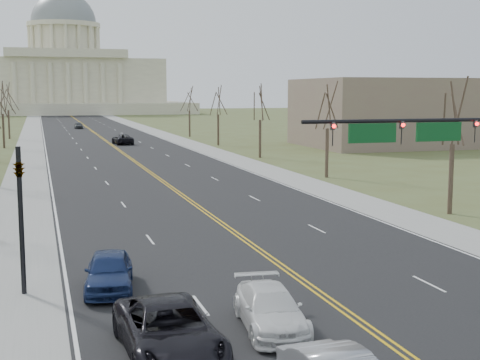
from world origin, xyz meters
TOP-DOWN VIEW (x-y plane):
  - road at (0.00, 110.00)m, footprint 20.00×380.00m
  - cross_road at (0.00, 6.00)m, footprint 120.00×14.00m
  - sidewalk_left at (-12.00, 110.00)m, footprint 4.00×380.00m
  - sidewalk_right at (12.00, 110.00)m, footprint 4.00×380.00m
  - center_line at (0.00, 110.00)m, footprint 0.42×380.00m
  - edge_line_left at (-9.80, 110.00)m, footprint 0.15×380.00m
  - edge_line_right at (9.80, 110.00)m, footprint 0.15×380.00m
  - capitol at (0.00, 249.91)m, footprint 90.00×60.00m
  - signal_mast at (7.45, 13.50)m, footprint 12.12×0.44m
  - signal_left at (-11.50, 13.50)m, footprint 0.32×0.36m
  - tree_r_0 at (15.50, 24.00)m, footprint 3.74×3.74m
  - tree_r_1 at (15.50, 44.00)m, footprint 3.74×3.74m
  - tree_r_2 at (15.50, 64.00)m, footprint 3.74×3.74m
  - tree_r_3 at (15.50, 84.00)m, footprint 3.74×3.74m
  - tree_l_3 at (-15.50, 88.00)m, footprint 3.96×3.96m
  - tree_r_4 at (15.50, 104.00)m, footprint 3.74×3.74m
  - tree_l_4 at (-15.50, 108.00)m, footprint 3.96×3.96m
  - bldg_right_mass at (40.00, 76.00)m, footprint 25.00×20.00m
  - car_sb_outer_lead at (-7.09, 5.45)m, footprint 2.98×6.08m
  - car_sb_inner_second at (-3.29, 6.83)m, footprint 2.52×5.09m
  - car_sb_outer_second at (-8.13, 13.01)m, footprint 2.52×4.94m
  - car_far_nb at (1.77, 90.15)m, footprint 3.06×5.80m
  - car_far_sb at (-2.14, 137.09)m, footprint 1.77×4.32m

SIDE VIEW (x-z plane):
  - road at x=0.00m, z-range 0.00..0.01m
  - cross_road at x=0.00m, z-range 0.00..0.01m
  - sidewalk_left at x=-12.00m, z-range 0.00..0.03m
  - sidewalk_right at x=12.00m, z-range 0.00..0.03m
  - center_line at x=0.00m, z-range 0.01..0.02m
  - edge_line_left at x=-9.80m, z-range 0.01..0.02m
  - edge_line_right at x=9.80m, z-range 0.01..0.02m
  - car_sb_inner_second at x=-3.29m, z-range 0.01..1.43m
  - car_far_sb at x=-2.14m, z-range 0.01..1.48m
  - car_far_nb at x=1.77m, z-range 0.01..1.57m
  - car_sb_outer_second at x=-8.13m, z-range 0.01..1.62m
  - car_sb_outer_lead at x=-7.09m, z-range 0.01..1.68m
  - signal_left at x=-11.50m, z-range 0.71..6.71m
  - bldg_right_mass at x=40.00m, z-range 0.00..10.00m
  - signal_mast at x=7.45m, z-range 2.16..9.36m
  - tree_r_0 at x=15.50m, z-range 2.30..10.80m
  - tree_r_1 at x=15.50m, z-range 2.30..10.80m
  - tree_r_2 at x=15.50m, z-range 2.30..10.80m
  - tree_r_3 at x=15.50m, z-range 2.30..10.80m
  - tree_r_4 at x=15.50m, z-range 2.30..10.80m
  - tree_l_3 at x=-15.50m, z-range 2.44..11.44m
  - tree_l_4 at x=-15.50m, z-range 2.44..11.44m
  - capitol at x=0.00m, z-range -10.80..39.20m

